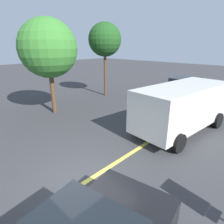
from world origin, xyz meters
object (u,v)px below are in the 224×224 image
object	(u,v)px
car_white_behind_van	(185,89)
tree_centre_verge	(105,40)
white_van	(182,106)
tree_left_verge	(48,49)

from	to	relation	value
car_white_behind_van	tree_centre_verge	world-z (taller)	tree_centre_verge
white_van	tree_centre_verge	distance (m)	8.35
tree_left_verge	tree_centre_verge	distance (m)	5.16
white_van	car_white_behind_van	world-z (taller)	white_van
tree_left_verge	tree_centre_verge	bearing A→B (deg)	8.08
car_white_behind_van	tree_left_verge	bearing A→B (deg)	150.59
white_van	tree_left_verge	distance (m)	7.62
white_van	tree_centre_verge	bearing A→B (deg)	72.14
car_white_behind_van	tree_centre_verge	xyz separation A→B (m)	(-3.01, 5.29, 3.40)
car_white_behind_van	tree_left_verge	size ratio (longest dim) A/B	0.80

